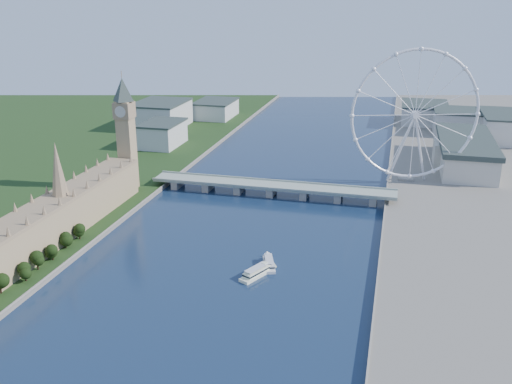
% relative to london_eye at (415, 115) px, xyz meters
% --- Properties ---
extents(parliament_range, '(24.00, 200.00, 70.00)m').
position_rel_london_eye_xyz_m(parliament_range, '(-247.98, -185.08, -49.04)').
color(parliament_range, tan).
rests_on(parliament_range, ground).
extents(big_ben, '(20.02, 20.02, 110.00)m').
position_rel_london_eye_xyz_m(big_ben, '(-247.98, -77.08, -0.95)').
color(big_ben, tan).
rests_on(big_ben, ground).
extents(westminster_bridge, '(220.00, 22.00, 9.50)m').
position_rel_london_eye_xyz_m(westminster_bridge, '(-119.98, -55.08, -60.89)').
color(westminster_bridge, gray).
rests_on(westminster_bridge, ground).
extents(london_eye, '(113.60, 39.12, 124.30)m').
position_rel_london_eye_xyz_m(london_eye, '(0.00, 0.00, 0.00)').
color(london_eye, silver).
rests_on(london_eye, ground).
extents(county_hall, '(54.00, 144.00, 35.00)m').
position_rel_london_eye_xyz_m(county_hall, '(55.02, 74.92, -67.52)').
color(county_hall, beige).
rests_on(county_hall, ground).
extents(city_skyline, '(505.00, 280.00, 32.00)m').
position_rel_london_eye_xyz_m(city_skyline, '(-80.75, 205.00, -50.56)').
color(city_skyline, beige).
rests_on(city_skyline, ground).
extents(tour_boat_near, '(14.84, 27.54, 5.88)m').
position_rel_london_eye_xyz_m(tour_boat_near, '(-90.40, -194.55, -67.52)').
color(tour_boat_near, silver).
rests_on(tour_boat_near, ground).
extents(tour_boat_far, '(19.99, 30.22, 6.61)m').
position_rel_london_eye_xyz_m(tour_boat_far, '(-94.97, -210.12, -67.52)').
color(tour_boat_far, '#E6ECCA').
rests_on(tour_boat_far, ground).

